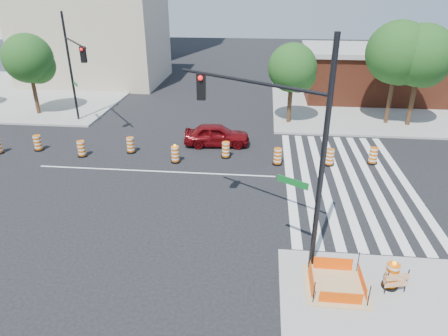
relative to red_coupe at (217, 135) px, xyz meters
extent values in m
plane|color=black|center=(-3.12, -4.43, -0.74)|extent=(120.00, 120.00, 0.00)
cube|color=gray|center=(14.88, 13.57, -0.67)|extent=(22.00, 22.00, 0.15)
cube|color=gray|center=(-21.12, 13.57, -0.67)|extent=(22.00, 22.00, 0.15)
cube|color=silver|center=(4.68, -4.43, -0.73)|extent=(0.45, 13.50, 0.01)
cube|color=silver|center=(5.58, -4.43, -0.73)|extent=(0.45, 13.50, 0.01)
cube|color=silver|center=(6.48, -4.43, -0.73)|extent=(0.45, 13.50, 0.01)
cube|color=silver|center=(7.38, -4.43, -0.73)|extent=(0.45, 13.50, 0.01)
cube|color=silver|center=(8.28, -4.43, -0.73)|extent=(0.45, 13.50, 0.01)
cube|color=silver|center=(9.18, -4.43, -0.73)|extent=(0.45, 13.50, 0.01)
cube|color=silver|center=(10.08, -4.43, -0.73)|extent=(0.45, 13.50, 0.01)
cube|color=silver|center=(10.98, -4.43, -0.73)|extent=(0.45, 13.50, 0.01)
cube|color=silver|center=(-3.12, -4.43, -0.74)|extent=(14.00, 0.12, 0.01)
cube|color=tan|center=(5.88, -13.43, -0.57)|extent=(2.20, 2.20, 0.05)
cube|color=#F84B04|center=(5.88, -14.33, -0.32)|extent=(1.44, 0.02, 0.55)
cube|color=#F84B04|center=(5.88, -12.53, -0.32)|extent=(1.44, 0.02, 0.55)
cube|color=#F84B04|center=(4.98, -13.43, -0.32)|extent=(0.02, 1.44, 0.55)
cube|color=#F84B04|center=(6.78, -13.43, -0.32)|extent=(0.02, 1.44, 0.55)
cylinder|color=black|center=(4.98, -14.33, -0.14)|extent=(0.04, 0.04, 0.90)
cylinder|color=black|center=(6.78, -14.33, -0.14)|extent=(0.04, 0.04, 0.90)
cylinder|color=black|center=(4.98, -12.53, -0.14)|extent=(0.04, 0.04, 0.90)
cylinder|color=black|center=(6.78, -12.53, -0.14)|extent=(0.04, 0.04, 0.90)
cube|color=maroon|center=(14.88, 13.57, 1.36)|extent=(16.00, 8.00, 4.20)
cube|color=gray|center=(14.88, 13.57, 3.66)|extent=(16.50, 8.50, 0.40)
cube|color=#B5A88A|center=(-15.12, 17.57, 4.26)|extent=(14.00, 10.00, 10.00)
imported|color=#61080B|center=(0.00, 0.00, 0.00)|extent=(4.48, 2.10, 1.48)
cylinder|color=black|center=(5.11, -12.24, 3.70)|extent=(0.19, 0.19, 8.58)
cylinder|color=black|center=(2.41, -10.50, 6.06)|extent=(5.48, 3.58, 0.13)
cube|color=black|center=(0.51, -9.29, 5.52)|extent=(0.34, 0.30, 1.07)
sphere|color=#FF0C0C|center=(0.51, -9.47, 5.90)|extent=(0.19, 0.19, 0.19)
cube|color=#0C591E|center=(4.21, -11.66, 2.63)|extent=(1.11, 0.73, 0.27)
cylinder|color=black|center=(-11.53, 4.05, 3.40)|extent=(0.18, 0.18, 7.99)
cylinder|color=black|center=(-9.74, 1.65, 5.60)|extent=(3.68, 4.87, 0.12)
cube|color=black|center=(-8.48, -0.03, 5.10)|extent=(0.32, 0.28, 1.00)
sphere|color=#FF0C0C|center=(-8.48, -0.21, 5.45)|extent=(0.18, 0.18, 0.18)
cube|color=#0C591E|center=(-10.93, 3.25, 2.41)|extent=(0.75, 0.98, 0.25)
cylinder|color=black|center=(7.79, -13.25, -0.54)|extent=(0.57, 0.57, 0.10)
cylinder|color=#DA5B04|center=(7.79, -13.25, -0.07)|extent=(0.46, 0.46, 0.90)
sphere|color=#FF990C|center=(7.79, -13.25, 0.46)|extent=(0.15, 0.15, 0.15)
cube|color=#DA5B04|center=(7.88, -13.55, 0.09)|extent=(0.81, 0.23, 0.27)
cube|color=#DA5B04|center=(7.88, -13.55, -0.22)|extent=(0.81, 0.23, 0.21)
cylinder|color=black|center=(7.52, -13.63, -0.10)|extent=(0.04, 0.04, 0.98)
cylinder|color=black|center=(8.24, -13.46, -0.10)|extent=(0.04, 0.04, 0.98)
cylinder|color=#382314|center=(-15.48, 5.24, 1.30)|extent=(0.31, 0.31, 4.07)
sphere|color=#134517|center=(-15.48, 5.24, 3.84)|extent=(3.82, 3.82, 3.82)
sphere|color=#134517|center=(-14.99, 5.53, 3.21)|extent=(2.80, 2.80, 2.80)
sphere|color=#134517|center=(-15.87, 5.04, 3.46)|extent=(2.55, 2.55, 2.55)
cylinder|color=#382314|center=(5.01, 5.09, 1.17)|extent=(0.34, 0.34, 3.82)
sphere|color=#134517|center=(5.01, 5.09, 3.55)|extent=(3.58, 3.58, 3.58)
sphere|color=#134517|center=(5.54, 5.41, 2.96)|extent=(2.63, 2.63, 2.63)
sphere|color=#134517|center=(4.59, 4.88, 3.20)|extent=(2.39, 2.39, 2.39)
cylinder|color=#382314|center=(12.48, 5.61, 1.67)|extent=(0.29, 0.29, 4.81)
sphere|color=#134517|center=(12.48, 5.61, 4.67)|extent=(4.51, 4.51, 4.51)
sphere|color=#134517|center=(12.94, 5.88, 3.92)|extent=(3.31, 3.31, 3.31)
sphere|color=#134517|center=(12.11, 5.42, 4.22)|extent=(3.01, 3.01, 3.01)
cylinder|color=#382314|center=(14.01, 5.29, 1.61)|extent=(0.34, 0.34, 4.70)
sphere|color=#134517|center=(14.01, 5.29, 4.55)|extent=(4.41, 4.41, 4.41)
sphere|color=#134517|center=(14.53, 5.60, 3.82)|extent=(3.23, 3.23, 3.23)
sphere|color=#134517|center=(13.58, 5.08, 4.11)|extent=(2.94, 2.94, 2.94)
cylinder|color=black|center=(-11.50, -2.09, -0.69)|extent=(0.60, 0.60, 0.10)
cylinder|color=#DA5B04|center=(-11.50, -2.09, -0.19)|extent=(0.48, 0.48, 0.95)
cylinder|color=black|center=(-8.25, -2.74, -0.69)|extent=(0.60, 0.60, 0.10)
cylinder|color=#DA5B04|center=(-8.25, -2.74, -0.19)|extent=(0.48, 0.48, 0.95)
cylinder|color=black|center=(-5.36, -1.83, -0.69)|extent=(0.60, 0.60, 0.10)
cylinder|color=#DA5B04|center=(-5.36, -1.83, -0.19)|extent=(0.48, 0.48, 0.95)
cylinder|color=black|center=(-2.18, -3.03, -0.69)|extent=(0.60, 0.60, 0.10)
cylinder|color=#DA5B04|center=(-2.18, -3.03, -0.19)|extent=(0.48, 0.48, 0.95)
sphere|color=#FF990C|center=(-2.18, -3.03, 0.36)|extent=(0.16, 0.16, 0.16)
cylinder|color=black|center=(0.80, -2.00, -0.69)|extent=(0.60, 0.60, 0.10)
cylinder|color=#DA5B04|center=(0.80, -2.00, -0.19)|extent=(0.48, 0.48, 0.95)
cylinder|color=black|center=(4.00, -2.72, -0.69)|extent=(0.60, 0.60, 0.10)
cylinder|color=#DA5B04|center=(4.00, -2.72, -0.19)|extent=(0.48, 0.48, 0.95)
cylinder|color=black|center=(7.11, -2.52, -0.69)|extent=(0.60, 0.60, 0.10)
cylinder|color=#DA5B04|center=(7.11, -2.52, -0.19)|extent=(0.48, 0.48, 0.95)
cylinder|color=black|center=(9.75, -2.04, -0.69)|extent=(0.60, 0.60, 0.10)
cylinder|color=#DA5B04|center=(9.75, -2.04, -0.19)|extent=(0.48, 0.48, 0.95)
camera|label=1|loc=(3.01, -24.91, 9.35)|focal=32.00mm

